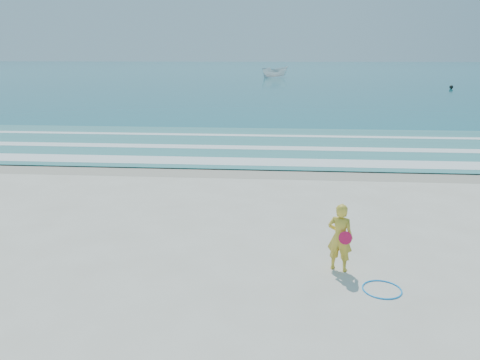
{
  "coord_description": "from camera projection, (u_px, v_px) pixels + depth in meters",
  "views": [
    {
      "loc": [
        0.98,
        -8.41,
        4.44
      ],
      "look_at": [
        -0.03,
        4.0,
        1.0
      ],
      "focal_mm": 35.0,
      "sensor_mm": 36.0,
      "label": 1
    }
  ],
  "objects": [
    {
      "name": "hoop",
      "position": [
        382.0,
        289.0,
        8.99
      ],
      "size": [
        0.92,
        0.92,
        0.03
      ],
      "primitive_type": "torus",
      "rotation": [
        0.0,
        0.0,
        -0.27
      ],
      "color": "#0D95F9",
      "rests_on": "ground"
    },
    {
      "name": "foam_near",
      "position": [
        253.0,
        162.0,
        19.22
      ],
      "size": [
        400.0,
        1.4,
        0.01
      ],
      "primitive_type": "cube",
      "color": "white",
      "rests_on": "shallow"
    },
    {
      "name": "foam_far",
      "position": [
        259.0,
        135.0,
        25.17
      ],
      "size": [
        400.0,
        0.6,
        0.01
      ],
      "primitive_type": "cube",
      "color": "white",
      "rests_on": "shallow"
    },
    {
      "name": "ocean",
      "position": [
        275.0,
        71.0,
        110.21
      ],
      "size": [
        400.0,
        190.0,
        0.04
      ],
      "primitive_type": "cube",
      "color": "#19727F",
      "rests_on": "ground"
    },
    {
      "name": "buoy",
      "position": [
        451.0,
        87.0,
        56.22
      ],
      "size": [
        0.45,
        0.45,
        0.45
      ],
      "primitive_type": "sphere",
      "color": "black",
      "rests_on": "ocean"
    },
    {
      "name": "ground",
      "position": [
        225.0,
        281.0,
        9.33
      ],
      "size": [
        400.0,
        400.0,
        0.0
      ],
      "primitive_type": "plane",
      "color": "silver",
      "rests_on": "ground"
    },
    {
      "name": "shallow",
      "position": [
        257.0,
        145.0,
        22.77
      ],
      "size": [
        400.0,
        10.0,
        0.01
      ],
      "primitive_type": "cube",
      "color": "#59B7AD",
      "rests_on": "ocean"
    },
    {
      "name": "boat",
      "position": [
        275.0,
        72.0,
        80.57
      ],
      "size": [
        5.03,
        3.41,
        1.82
      ],
      "primitive_type": "imported",
      "rotation": [
        0.0,
        0.0,
        1.96
      ],
      "color": "white",
      "rests_on": "ocean"
    },
    {
      "name": "woman",
      "position": [
        340.0,
        237.0,
        9.65
      ],
      "size": [
        0.62,
        0.52,
        1.45
      ],
      "color": "gold",
      "rests_on": "ground"
    },
    {
      "name": "foam_mid",
      "position": [
        256.0,
        148.0,
        22.0
      ],
      "size": [
        400.0,
        0.9,
        0.01
      ],
      "primitive_type": "cube",
      "color": "white",
      "rests_on": "shallow"
    },
    {
      "name": "wet_sand",
      "position": [
        251.0,
        171.0,
        17.98
      ],
      "size": [
        400.0,
        2.4,
        0.0
      ],
      "primitive_type": "cube",
      "color": "#B2A893",
      "rests_on": "ground"
    }
  ]
}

